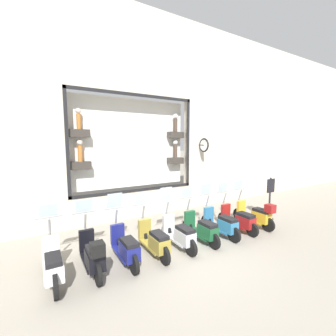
{
  "coord_description": "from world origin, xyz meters",
  "views": [
    {
      "loc": [
        -4.97,
        3.47,
        3.1
      ],
      "look_at": [
        1.72,
        -0.48,
        2.19
      ],
      "focal_mm": 24.0,
      "sensor_mm": 36.0,
      "label": 1
    }
  ],
  "objects_px": {
    "scooter_silver_4": "(180,234)",
    "shop_sign_post": "(270,197)",
    "scooter_green_3": "(202,229)",
    "scooter_teal_2": "(221,223)",
    "scooter_olive_5": "(154,240)",
    "scooter_black_7": "(93,255)",
    "scooter_red_1": "(239,219)",
    "scooter_yellow_0": "(256,215)",
    "scooter_navy_6": "(126,247)",
    "scooter_white_8": "(53,265)"
  },
  "relations": [
    {
      "from": "scooter_yellow_0",
      "to": "shop_sign_post",
      "type": "height_order",
      "value": "shop_sign_post"
    },
    {
      "from": "scooter_black_7",
      "to": "shop_sign_post",
      "type": "distance_m",
      "value": 7.02
    },
    {
      "from": "scooter_green_3",
      "to": "scooter_navy_6",
      "type": "distance_m",
      "value": 2.48
    },
    {
      "from": "scooter_yellow_0",
      "to": "scooter_green_3",
      "type": "relative_size",
      "value": 1.0
    },
    {
      "from": "scooter_silver_4",
      "to": "scooter_teal_2",
      "type": "bearing_deg",
      "value": -90.05
    },
    {
      "from": "scooter_teal_2",
      "to": "scooter_navy_6",
      "type": "distance_m",
      "value": 3.31
    },
    {
      "from": "scooter_olive_5",
      "to": "scooter_black_7",
      "type": "bearing_deg",
      "value": 91.9
    },
    {
      "from": "scooter_yellow_0",
      "to": "scooter_black_7",
      "type": "bearing_deg",
      "value": 89.95
    },
    {
      "from": "scooter_yellow_0",
      "to": "scooter_silver_4",
      "type": "xyz_separation_m",
      "value": [
        0.06,
        3.31,
        -0.04
      ]
    },
    {
      "from": "shop_sign_post",
      "to": "scooter_olive_5",
      "type": "bearing_deg",
      "value": 92.76
    },
    {
      "from": "scooter_red_1",
      "to": "scooter_olive_5",
      "type": "relative_size",
      "value": 1.0
    },
    {
      "from": "scooter_navy_6",
      "to": "scooter_white_8",
      "type": "height_order",
      "value": "scooter_navy_6"
    },
    {
      "from": "scooter_red_1",
      "to": "shop_sign_post",
      "type": "bearing_deg",
      "value": -82.78
    },
    {
      "from": "scooter_green_3",
      "to": "shop_sign_post",
      "type": "xyz_separation_m",
      "value": [
        0.26,
        -3.69,
        0.49
      ]
    },
    {
      "from": "scooter_teal_2",
      "to": "scooter_olive_5",
      "type": "bearing_deg",
      "value": 90.06
    },
    {
      "from": "scooter_silver_4",
      "to": "shop_sign_post",
      "type": "xyz_separation_m",
      "value": [
        0.25,
        -4.52,
        0.48
      ]
    },
    {
      "from": "scooter_yellow_0",
      "to": "scooter_teal_2",
      "type": "distance_m",
      "value": 1.66
    },
    {
      "from": "scooter_yellow_0",
      "to": "scooter_olive_5",
      "type": "bearing_deg",
      "value": 89.17
    },
    {
      "from": "scooter_green_3",
      "to": "scooter_black_7",
      "type": "height_order",
      "value": "scooter_black_7"
    },
    {
      "from": "scooter_olive_5",
      "to": "scooter_red_1",
      "type": "bearing_deg",
      "value": -90.0
    },
    {
      "from": "scooter_navy_6",
      "to": "scooter_white_8",
      "type": "bearing_deg",
      "value": 89.96
    },
    {
      "from": "scooter_red_1",
      "to": "scooter_white_8",
      "type": "xyz_separation_m",
      "value": [
        0.01,
        5.79,
        0.03
      ]
    },
    {
      "from": "scooter_green_3",
      "to": "scooter_teal_2",
      "type": "bearing_deg",
      "value": -89.77
    },
    {
      "from": "scooter_teal_2",
      "to": "scooter_red_1",
      "type": "bearing_deg",
      "value": -90.2
    },
    {
      "from": "scooter_yellow_0",
      "to": "scooter_olive_5",
      "type": "relative_size",
      "value": 1.0
    },
    {
      "from": "scooter_red_1",
      "to": "scooter_green_3",
      "type": "bearing_deg",
      "value": 90.02
    },
    {
      "from": "scooter_yellow_0",
      "to": "scooter_navy_6",
      "type": "bearing_deg",
      "value": 89.24
    },
    {
      "from": "scooter_silver_4",
      "to": "shop_sign_post",
      "type": "distance_m",
      "value": 4.55
    },
    {
      "from": "scooter_yellow_0",
      "to": "scooter_silver_4",
      "type": "relative_size",
      "value": 1.0
    },
    {
      "from": "scooter_black_7",
      "to": "scooter_white_8",
      "type": "bearing_deg",
      "value": 85.75
    },
    {
      "from": "scooter_silver_4",
      "to": "scooter_black_7",
      "type": "bearing_deg",
      "value": 91.36
    },
    {
      "from": "scooter_teal_2",
      "to": "scooter_green_3",
      "type": "xyz_separation_m",
      "value": [
        -0.0,
        0.83,
        -0.01
      ]
    },
    {
      "from": "scooter_green_3",
      "to": "scooter_olive_5",
      "type": "bearing_deg",
      "value": 89.97
    },
    {
      "from": "scooter_teal_2",
      "to": "shop_sign_post",
      "type": "relative_size",
      "value": 1.07
    },
    {
      "from": "scooter_silver_4",
      "to": "scooter_green_3",
      "type": "bearing_deg",
      "value": -90.32
    },
    {
      "from": "scooter_silver_4",
      "to": "scooter_olive_5",
      "type": "height_order",
      "value": "scooter_silver_4"
    },
    {
      "from": "scooter_teal_2",
      "to": "scooter_white_8",
      "type": "height_order",
      "value": "scooter_teal_2"
    },
    {
      "from": "scooter_yellow_0",
      "to": "shop_sign_post",
      "type": "xyz_separation_m",
      "value": [
        0.32,
        -1.21,
        0.44
      ]
    },
    {
      "from": "scooter_red_1",
      "to": "scooter_teal_2",
      "type": "relative_size",
      "value": 1.0
    },
    {
      "from": "scooter_teal_2",
      "to": "scooter_olive_5",
      "type": "xyz_separation_m",
      "value": [
        -0.0,
        2.48,
        -0.0
      ]
    },
    {
      "from": "scooter_silver_4",
      "to": "scooter_black_7",
      "type": "height_order",
      "value": "scooter_silver_4"
    },
    {
      "from": "scooter_yellow_0",
      "to": "scooter_red_1",
      "type": "height_order",
      "value": "scooter_red_1"
    },
    {
      "from": "scooter_green_3",
      "to": "scooter_silver_4",
      "type": "bearing_deg",
      "value": 89.68
    },
    {
      "from": "scooter_olive_5",
      "to": "scooter_navy_6",
      "type": "height_order",
      "value": "scooter_navy_6"
    },
    {
      "from": "scooter_green_3",
      "to": "shop_sign_post",
      "type": "height_order",
      "value": "shop_sign_post"
    },
    {
      "from": "scooter_olive_5",
      "to": "scooter_black_7",
      "type": "xyz_separation_m",
      "value": [
        -0.05,
        1.65,
        0.05
      ]
    },
    {
      "from": "scooter_red_1",
      "to": "scooter_olive_5",
      "type": "bearing_deg",
      "value": 90.0
    },
    {
      "from": "scooter_navy_6",
      "to": "scooter_silver_4",
      "type": "bearing_deg",
      "value": -90.05
    },
    {
      "from": "scooter_green_3",
      "to": "scooter_red_1",
      "type": "bearing_deg",
      "value": -89.98
    },
    {
      "from": "scooter_green_3",
      "to": "scooter_silver_4",
      "type": "relative_size",
      "value": 1.0
    }
  ]
}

